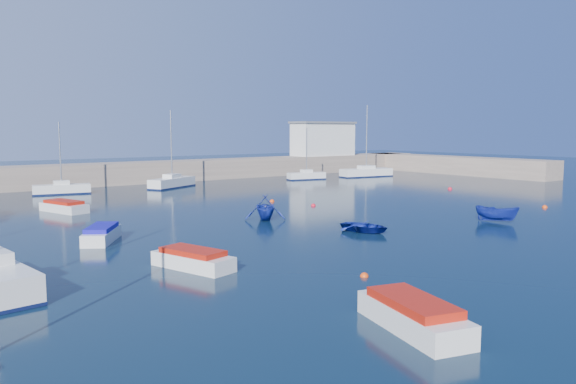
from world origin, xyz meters
TOP-DOWN VIEW (x-y plane):
  - ground at (0.00, 0.00)m, footprint 220.00×220.00m
  - back_wall at (0.00, 46.00)m, footprint 96.00×4.50m
  - right_arm at (44.00, 32.00)m, footprint 4.50×32.00m
  - harbor_office at (30.00, 46.00)m, footprint 10.00×4.00m
  - sailboat_5 at (-11.49, 38.78)m, footprint 5.76×2.63m
  - sailboat_6 at (0.55, 38.10)m, footprint 6.77×4.89m
  - sailboat_7 at (19.47, 36.97)m, footprint 5.34×2.53m
  - sailboat_8 at (29.28, 35.63)m, footprint 8.01×3.44m
  - motorboat_0 at (-15.17, 2.46)m, footprint 2.68×4.54m
  - motorboat_1 at (-16.49, 11.56)m, footprint 3.35×4.10m
  - motorboat_2 at (-14.87, 25.51)m, footprint 2.89×4.88m
  - motorboat_3 at (-13.19, -9.40)m, footprint 2.81×4.92m
  - dinghy_center at (-1.70, 4.49)m, footprint 3.14×3.81m
  - dinghy_left at (-4.05, 12.54)m, footprint 4.35×4.51m
  - dinghy_right at (8.72, 1.62)m, footprint 2.02×3.28m
  - buoy_0 at (-9.68, -3.56)m, footprint 0.39×0.39m
  - buoy_1 at (3.56, 16.17)m, footprint 0.43×0.43m
  - buoy_2 at (18.74, 3.50)m, footprint 0.44×0.44m
  - buoy_3 at (2.38, 20.75)m, footprint 0.44×0.44m
  - buoy_4 at (24.67, 17.76)m, footprint 0.48×0.48m

SIDE VIEW (x-z plane):
  - ground at x=0.00m, z-range 0.00..0.00m
  - buoy_0 at x=-9.68m, z-range -0.20..0.20m
  - buoy_1 at x=3.56m, z-range -0.21..0.21m
  - buoy_2 at x=18.74m, z-range -0.22..0.22m
  - buoy_3 at x=2.38m, z-range -0.22..0.22m
  - buoy_4 at x=24.67m, z-range -0.24..0.24m
  - dinghy_center at x=-1.70m, z-range 0.00..0.69m
  - motorboat_2 at x=-14.87m, z-range -0.03..0.92m
  - motorboat_0 at x=-15.17m, z-range -0.03..0.93m
  - motorboat_1 at x=-16.49m, z-range -0.03..0.95m
  - motorboat_3 at x=-13.19m, z-range -0.03..1.06m
  - sailboat_7 at x=19.47m, z-range -2.91..3.98m
  - sailboat_5 at x=-11.49m, z-range -3.14..4.27m
  - dinghy_right at x=8.72m, z-range 0.00..1.19m
  - sailboat_6 at x=0.55m, z-range -3.79..5.04m
  - sailboat_8 at x=29.28m, z-range -4.40..5.67m
  - dinghy_left at x=-4.05m, z-range 0.00..1.82m
  - back_wall at x=0.00m, z-range 0.00..2.60m
  - right_arm at x=44.00m, z-range 0.00..2.60m
  - harbor_office at x=30.00m, z-range 2.60..7.60m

